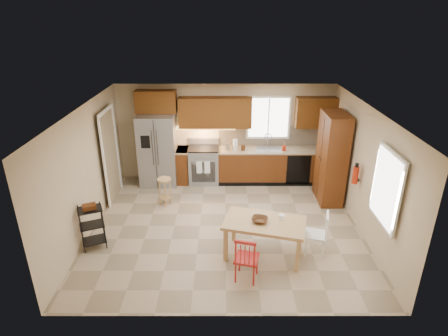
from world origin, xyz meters
name	(u,v)px	position (x,y,z in m)	size (l,w,h in m)	color
floor	(226,226)	(0.00, 0.00, 0.00)	(5.50, 5.50, 0.00)	tan
ceiling	(226,109)	(0.00, 0.00, 2.50)	(5.50, 5.00, 0.02)	silver
wall_back	(225,132)	(0.00, 2.50, 1.25)	(5.50, 0.02, 2.50)	#CCB793
wall_front	(226,246)	(0.00, -2.50, 1.25)	(5.50, 0.02, 2.50)	#CCB793
wall_left	(86,171)	(-2.75, 0.00, 1.25)	(0.02, 5.00, 2.50)	#CCB793
wall_right	(365,171)	(2.75, 0.00, 1.25)	(0.02, 5.00, 2.50)	#CCB793
refrigerator	(158,150)	(-1.70, 2.12, 0.91)	(0.92, 0.75, 1.82)	gray
range_stove	(204,165)	(-0.55, 2.19, 0.46)	(0.76, 0.63, 0.92)	gray
base_cabinet_narrow	(183,165)	(-1.10, 2.20, 0.45)	(0.30, 0.60, 0.90)	#592810
base_cabinet_run	(275,165)	(1.29, 2.20, 0.45)	(2.92, 0.60, 0.90)	#592810
dishwasher	(298,170)	(1.85, 1.91, 0.45)	(0.60, 0.02, 0.78)	black
backsplash	(275,135)	(1.29, 2.48, 1.18)	(2.92, 0.03, 0.55)	beige
upper_over_fridge	(156,101)	(-1.70, 2.33, 2.10)	(1.00, 0.35, 0.55)	#623410
upper_left_block	(215,112)	(-0.25, 2.33, 1.83)	(1.80, 0.35, 0.75)	#623410
upper_right_block	(316,112)	(2.25, 2.33, 1.83)	(1.00, 0.35, 0.75)	#623410
window_back	(269,118)	(1.10, 2.48, 1.65)	(1.12, 0.04, 1.12)	white
sink	(268,151)	(1.10, 2.20, 0.86)	(0.62, 0.46, 0.16)	gray
undercab_glow	(203,128)	(-0.55, 2.30, 1.43)	(1.60, 0.30, 0.01)	#FFBF66
soap_bottle	(284,147)	(1.48, 2.10, 1.00)	(0.09, 0.09, 0.19)	#AA220B
paper_towel	(235,145)	(0.25, 2.15, 1.04)	(0.12, 0.12, 0.28)	white
canister_steel	(227,147)	(0.05, 2.15, 0.99)	(0.11, 0.11, 0.18)	gray
canister_wood	(243,148)	(0.45, 2.12, 0.97)	(0.10, 0.10, 0.14)	#452612
pantry	(332,158)	(2.43, 1.20, 1.05)	(0.50, 0.95, 2.10)	#592810
fire_extinguisher	(355,175)	(2.63, 0.15, 1.10)	(0.12, 0.12, 0.36)	#AA220B
window_right	(387,188)	(2.68, -1.15, 1.45)	(0.04, 1.02, 1.32)	white
doorway	(110,157)	(-2.67, 1.30, 1.05)	(0.04, 0.95, 2.10)	#8C7A59
dining_table	(264,239)	(0.69, -1.00, 0.35)	(1.43, 0.80, 0.70)	tan
chair_red	(247,257)	(0.34, -1.65, 0.42)	(0.39, 0.39, 0.84)	#B11E1B
chair_white	(316,234)	(1.64, -0.95, 0.42)	(0.39, 0.39, 0.84)	white
table_bowl	(260,222)	(0.60, -1.00, 0.71)	(0.29, 0.29, 0.07)	#452612
table_jar	(282,218)	(1.01, -0.91, 0.73)	(0.10, 0.10, 0.11)	white
bar_stool	(165,192)	(-1.39, 0.93, 0.33)	(0.32, 0.32, 0.66)	tan
utility_cart	(92,227)	(-2.50, -0.74, 0.43)	(0.43, 0.33, 0.86)	black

